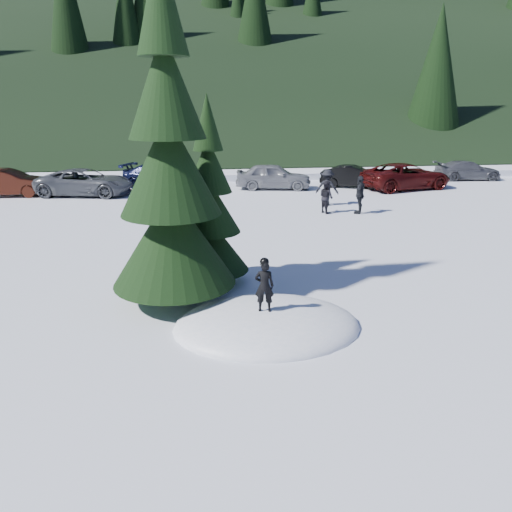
{
  "coord_description": "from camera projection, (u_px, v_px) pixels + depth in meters",
  "views": [
    {
      "loc": [
        -1.59,
        -10.75,
        5.19
      ],
      "look_at": [
        -0.0,
        2.15,
        1.1
      ],
      "focal_mm": 35.0,
      "sensor_mm": 36.0,
      "label": 1
    }
  ],
  "objects": [
    {
      "name": "adult_2",
      "position": [
        327.0,
        188.0,
        25.3
      ],
      "size": [
        1.35,
        1.13,
        1.81
      ],
      "primitive_type": "imported",
      "rotation": [
        0.0,
        0.0,
        2.68
      ],
      "color": "black",
      "rests_on": "ground"
    },
    {
      "name": "car_5",
      "position": [
        354.0,
        177.0,
        30.54
      ],
      "size": [
        4.24,
        2.88,
        1.32
      ],
      "primitive_type": "imported",
      "rotation": [
        0.0,
        0.0,
        1.16
      ],
      "color": "black",
      "rests_on": "ground"
    },
    {
      "name": "forest_hillside",
      "position": [
        203.0,
        35.0,
        59.28
      ],
      "size": [
        200.0,
        60.0,
        25.0
      ],
      "primitive_type": null,
      "color": "black",
      "rests_on": "ground"
    },
    {
      "name": "car_2",
      "position": [
        85.0,
        182.0,
        27.99
      ],
      "size": [
        5.68,
        3.37,
        1.48
      ],
      "primitive_type": "imported",
      "rotation": [
        0.0,
        0.0,
        1.39
      ],
      "color": "#4F5257",
      "rests_on": "ground"
    },
    {
      "name": "ground",
      "position": [
        267.0,
        327.0,
        11.92
      ],
      "size": [
        200.0,
        200.0,
        0.0
      ],
      "primitive_type": "plane",
      "color": "white",
      "rests_on": "ground"
    },
    {
      "name": "snow_mound",
      "position": [
        267.0,
        327.0,
        11.92
      ],
      "size": [
        4.48,
        3.52,
        0.96
      ],
      "primitive_type": "ellipsoid",
      "color": "white",
      "rests_on": "ground"
    },
    {
      "name": "car_7",
      "position": [
        468.0,
        170.0,
        33.46
      ],
      "size": [
        4.44,
        2.06,
        1.26
      ],
      "primitive_type": "imported",
      "rotation": [
        0.0,
        0.0,
        1.5
      ],
      "color": "#4D4F55",
      "rests_on": "ground"
    },
    {
      "name": "adult_0",
      "position": [
        326.0,
        197.0,
        23.64
      ],
      "size": [
        0.81,
        0.91,
        1.53
      ],
      "primitive_type": "imported",
      "rotation": [
        0.0,
        0.0,
        1.95
      ],
      "color": "black",
      "rests_on": "ground"
    },
    {
      "name": "car_1",
      "position": [
        8.0,
        183.0,
        27.77
      ],
      "size": [
        4.57,
        1.69,
        1.5
      ],
      "primitive_type": "imported",
      "rotation": [
        0.0,
        0.0,
        1.55
      ],
      "color": "#331109",
      "rests_on": "ground"
    },
    {
      "name": "car_3",
      "position": [
        163.0,
        176.0,
        30.22
      ],
      "size": [
        5.41,
        3.93,
        1.46
      ],
      "primitive_type": "imported",
      "rotation": [
        0.0,
        0.0,
        1.15
      ],
      "color": "black",
      "rests_on": "ground"
    },
    {
      "name": "car_4",
      "position": [
        273.0,
        176.0,
        30.0
      ],
      "size": [
        4.73,
        2.53,
        1.53
      ],
      "primitive_type": "imported",
      "rotation": [
        0.0,
        0.0,
        1.4
      ],
      "color": "gray",
      "rests_on": "ground"
    },
    {
      "name": "spruce_short",
      "position": [
        210.0,
        213.0,
        14.18
      ],
      "size": [
        2.2,
        2.2,
        5.37
      ],
      "color": "black",
      "rests_on": "ground"
    },
    {
      "name": "adult_1",
      "position": [
        360.0,
        195.0,
        23.47
      ],
      "size": [
        0.86,
        1.14,
        1.79
      ],
      "primitive_type": "imported",
      "rotation": [
        0.0,
        0.0,
        4.25
      ],
      "color": "black",
      "rests_on": "ground"
    },
    {
      "name": "child_skier",
      "position": [
        264.0,
        286.0,
        11.45
      ],
      "size": [
        0.48,
        0.36,
        1.22
      ],
      "primitive_type": "imported",
      "rotation": [
        0.0,
        0.0,
        2.99
      ],
      "color": "black",
      "rests_on": "snow_mound"
    },
    {
      "name": "spruce_tall",
      "position": [
        170.0,
        178.0,
        12.37
      ],
      "size": [
        3.2,
        3.2,
        8.6
      ],
      "color": "black",
      "rests_on": "ground"
    },
    {
      "name": "car_6",
      "position": [
        406.0,
        176.0,
        30.02
      ],
      "size": [
        6.03,
        3.89,
        1.54
      ],
      "primitive_type": "imported",
      "rotation": [
        0.0,
        0.0,
        1.83
      ],
      "color": "#3A0B0A",
      "rests_on": "ground"
    }
  ]
}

